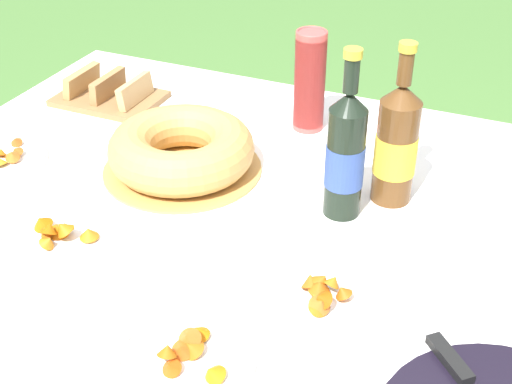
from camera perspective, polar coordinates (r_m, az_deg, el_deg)
name	(u,v)px	position (r m, az deg, el deg)	size (l,w,h in m)	color
garden_table	(290,254)	(1.40, 2.76, -4.95)	(1.73, 1.23, 0.72)	brown
tablecloth	(291,235)	(1.37, 2.81, -3.42)	(1.74, 1.24, 0.10)	white
bundt_cake	(181,150)	(1.52, -5.99, 3.36)	(0.34, 0.34, 0.10)	tan
cup_stack	(310,81)	(1.67, 4.32, 8.82)	(0.07, 0.07, 0.24)	#E04C47
cider_bottle_amber	(396,144)	(1.41, 11.17, 3.78)	(0.08, 0.08, 0.33)	brown
juice_bottle_red	(345,155)	(1.35, 7.16, 2.98)	(0.07, 0.07, 0.34)	black
snack_plate_left	(320,304)	(1.17, 5.16, -8.95)	(0.19, 0.19, 0.06)	white
snack_plate_right	(60,237)	(1.37, -15.38, -3.50)	(0.24, 0.24, 0.06)	white
snack_plate_far	(186,357)	(1.09, -5.63, -13.04)	(0.21, 0.21, 0.06)	white
bread_board	(109,94)	(1.87, -11.68, 7.71)	(0.26, 0.18, 0.07)	olive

